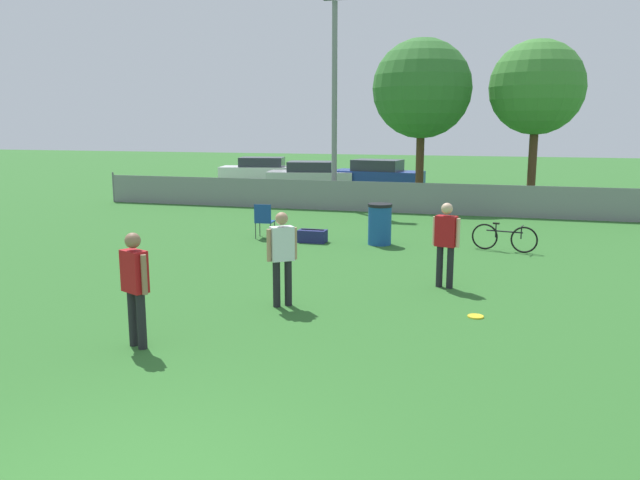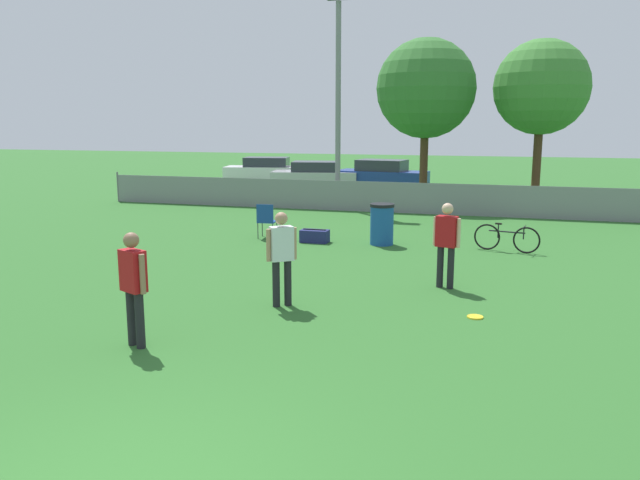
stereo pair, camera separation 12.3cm
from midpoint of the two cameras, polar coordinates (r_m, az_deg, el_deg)
name	(u,v)px [view 2 (the right image)]	position (r m, az deg, el deg)	size (l,w,h in m)	color
fence_backline	(418,198)	(22.44, 9.09, 3.79)	(24.68, 0.07, 1.21)	gray
light_pole	(338,82)	(23.80, 1.83, 14.25)	(0.90, 0.36, 7.86)	gray
tree_near_pole	(426,89)	(25.39, 9.81, 13.46)	(3.87, 3.87, 6.45)	#4C331E
tree_far_right	(542,88)	(25.53, 19.73, 12.98)	(3.55, 3.55, 6.29)	#4C331E
player_thrower_red	(134,281)	(9.19, -16.32, -3.65)	(0.51, 0.36, 1.67)	black
player_defender_red	(446,239)	(12.26, 11.77, 0.06)	(0.53, 0.32, 1.67)	black
player_receiver_white	(282,252)	(10.81, -3.20, -1.13)	(0.45, 0.42, 1.67)	black
frisbee_disc	(475,317)	(10.70, 14.32, -6.82)	(0.27, 0.27, 0.03)	yellow
folding_chair_sideline	(266,219)	(17.40, -4.73, 1.95)	(0.52, 0.52, 0.97)	#333338
bicycle_sideline	(507,238)	(16.27, 16.90, 0.18)	(1.61, 0.49, 0.71)	black
trash_bin	(382,224)	(16.53, 5.89, 1.46)	(0.64, 0.64, 1.09)	#194C99
gear_bag_sideline	(315,236)	(16.83, -0.28, 0.36)	(0.75, 0.41, 0.36)	navy
parked_car_white	(267,170)	(34.18, -4.79, 6.39)	(4.73, 2.62, 1.37)	black
parked_car_silver	(315,175)	(31.07, -0.36, 5.95)	(4.45, 2.57, 1.32)	black
parked_car_blue	(382,175)	(30.59, 5.77, 5.93)	(4.56, 2.29, 1.44)	black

